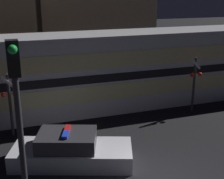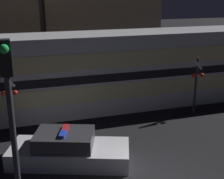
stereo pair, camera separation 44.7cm
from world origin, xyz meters
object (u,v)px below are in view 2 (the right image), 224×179
at_px(crossing_signal_near, 196,82).
at_px(traffic_light_corner, 11,114).
at_px(police_car, 68,150).
at_px(train, 141,68).

relative_size(crossing_signal_near, traffic_light_corner, 0.57).
distance_m(police_car, traffic_light_corner, 4.67).
distance_m(police_car, crossing_signal_near, 8.32).
xyz_separation_m(train, traffic_light_corner, (-7.19, -8.55, 1.32)).
xyz_separation_m(train, police_car, (-5.29, -5.47, -1.63)).
distance_m(crossing_signal_near, traffic_light_corner, 11.49).
bearing_deg(crossing_signal_near, police_car, -157.52).
bearing_deg(traffic_light_corner, crossing_signal_near, 33.23).
bearing_deg(police_car, traffic_light_corner, -101.59).
height_order(police_car, crossing_signal_near, crossing_signal_near).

